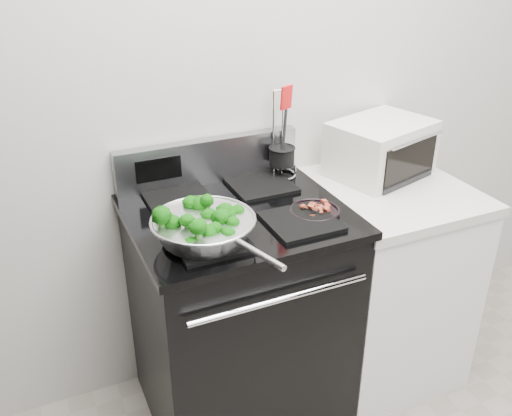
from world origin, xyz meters
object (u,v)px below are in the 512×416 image
utensil_holder (282,161)px  skillet (204,227)px  gas_range (239,313)px  toaster_oven (381,148)px  bacon_plate (315,209)px

utensil_holder → skillet: bearing=-162.4°
gas_range → toaster_oven: bearing=10.6°
skillet → utensil_holder: (0.48, 0.38, 0.01)m
gas_range → skillet: 0.57m
utensil_holder → toaster_oven: size_ratio=0.81×
utensil_holder → gas_range: bearing=-163.4°
skillet → utensil_holder: 0.61m
gas_range → toaster_oven: size_ratio=2.38×
gas_range → skillet: gas_range is taller
skillet → toaster_oven: size_ratio=1.14×
skillet → bacon_plate: (0.44, 0.03, -0.04)m
utensil_holder → toaster_oven: utensil_holder is taller
utensil_holder → bacon_plate: bearing=-117.5°
skillet → bacon_plate: size_ratio=2.93×
gas_range → utensil_holder: size_ratio=2.95×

